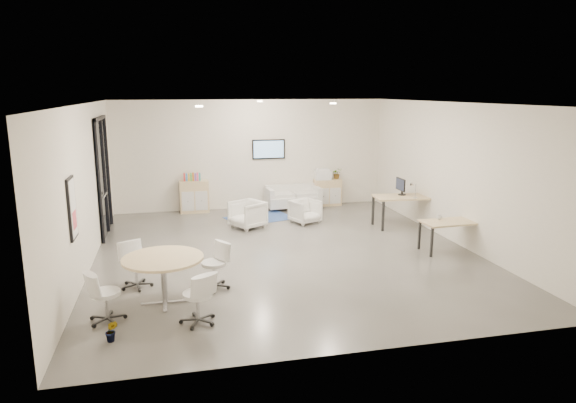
% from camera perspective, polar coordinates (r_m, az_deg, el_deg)
% --- Properties ---
extents(room_shell, '(9.60, 10.60, 4.80)m').
position_cam_1_polar(room_shell, '(10.88, -0.34, 2.41)').
color(room_shell, '#504E49').
rests_on(room_shell, ground).
extents(glass_door, '(0.09, 1.90, 2.85)m').
position_cam_1_polar(glass_door, '(13.22, -19.84, 3.01)').
color(glass_door, black).
rests_on(glass_door, room_shell).
extents(artwork, '(0.05, 0.54, 1.04)m').
position_cam_1_polar(artwork, '(9.21, -22.86, -0.72)').
color(artwork, black).
rests_on(artwork, room_shell).
extents(wall_tv, '(0.98, 0.06, 0.58)m').
position_cam_1_polar(wall_tv, '(15.29, -2.17, 5.83)').
color(wall_tv, black).
rests_on(wall_tv, room_shell).
extents(ceiling_spots, '(3.14, 4.14, 0.03)m').
position_cam_1_polar(ceiling_spots, '(11.50, -2.27, 10.85)').
color(ceiling_spots, '#FFEAC6').
rests_on(ceiling_spots, room_shell).
extents(sideboard_left, '(0.82, 0.43, 0.92)m').
position_cam_1_polar(sideboard_left, '(15.04, -10.38, 0.55)').
color(sideboard_left, tan).
rests_on(sideboard_left, room_shell).
extents(sideboard_right, '(0.81, 0.39, 0.81)m').
position_cam_1_polar(sideboard_right, '(15.75, 4.41, 1.03)').
color(sideboard_right, tan).
rests_on(sideboard_right, room_shell).
extents(books, '(0.48, 0.14, 0.22)m').
position_cam_1_polar(books, '(14.93, -10.62, 2.70)').
color(books, red).
rests_on(books, sideboard_left).
extents(printer, '(0.49, 0.42, 0.33)m').
position_cam_1_polar(printer, '(15.60, 3.88, 3.04)').
color(printer, white).
rests_on(printer, sideboard_right).
extents(loveseat, '(1.62, 0.88, 0.59)m').
position_cam_1_polar(loveseat, '(15.30, 0.50, 0.42)').
color(loveseat, silver).
rests_on(loveseat, room_shell).
extents(blue_rug, '(1.99, 1.62, 0.01)m').
position_cam_1_polar(blue_rug, '(14.20, -3.18, -1.84)').
color(blue_rug, navy).
rests_on(blue_rug, room_shell).
extents(armchair_left, '(0.98, 0.99, 0.77)m').
position_cam_1_polar(armchair_left, '(13.17, -4.53, -1.29)').
color(armchair_left, silver).
rests_on(armchair_left, room_shell).
extents(armchair_right, '(0.85, 0.83, 0.68)m').
position_cam_1_polar(armchair_right, '(13.62, 1.92, -0.98)').
color(armchair_right, silver).
rests_on(armchair_right, room_shell).
extents(desk_rear, '(1.60, 0.90, 0.80)m').
position_cam_1_polar(desk_rear, '(13.53, 12.79, 0.26)').
color(desk_rear, tan).
rests_on(desk_rear, room_shell).
extents(desk_front, '(1.33, 0.71, 0.68)m').
position_cam_1_polar(desk_front, '(11.72, 17.71, -2.42)').
color(desk_front, tan).
rests_on(desk_front, room_shell).
extents(monitor, '(0.20, 0.50, 0.44)m').
position_cam_1_polar(monitor, '(13.58, 12.43, 1.69)').
color(monitor, black).
rests_on(monitor, desk_rear).
extents(round_table, '(1.32, 1.32, 0.80)m').
position_cam_1_polar(round_table, '(8.66, -13.72, -6.54)').
color(round_table, tan).
rests_on(round_table, room_shell).
extents(meeting_chairs, '(2.51, 2.51, 0.82)m').
position_cam_1_polar(meeting_chairs, '(8.77, -13.61, -8.47)').
color(meeting_chairs, white).
rests_on(meeting_chairs, room_shell).
extents(plant_cabinet, '(0.31, 0.34, 0.25)m').
position_cam_1_polar(plant_cabinet, '(15.76, 5.45, 3.00)').
color(plant_cabinet, '#3F7F3F').
rests_on(plant_cabinet, sideboard_right).
extents(plant_floor, '(0.21, 0.34, 0.14)m').
position_cam_1_polar(plant_floor, '(7.86, -18.97, -14.03)').
color(plant_floor, '#3F7F3F').
rests_on(plant_floor, room_shell).
extents(cup, '(0.13, 0.10, 0.12)m').
position_cam_1_polar(cup, '(11.77, 16.46, -1.64)').
color(cup, white).
rests_on(cup, desk_front).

